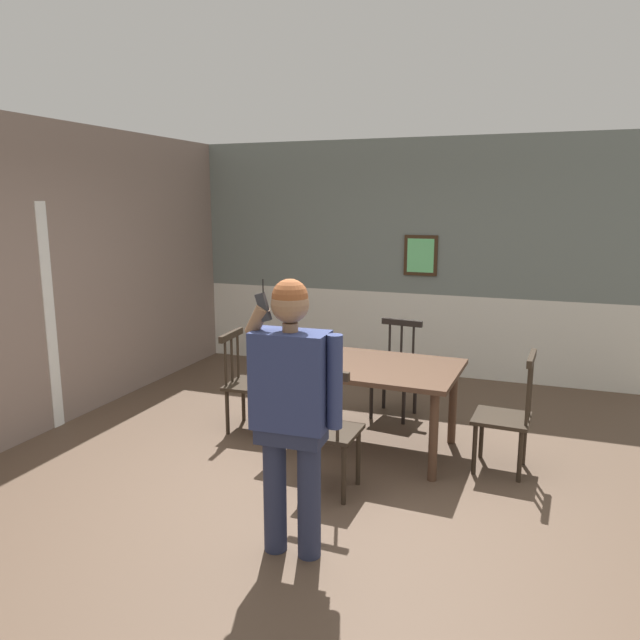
# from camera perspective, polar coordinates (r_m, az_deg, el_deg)

# --- Properties ---
(ground_plane) EXTENTS (7.31, 7.31, 0.00)m
(ground_plane) POSITION_cam_1_polar(r_m,az_deg,el_deg) (4.70, -1.30, -15.33)
(ground_plane) COLOR brown
(room_back_partition) EXTENTS (5.42, 0.17, 2.83)m
(room_back_partition) POSITION_cam_1_polar(r_m,az_deg,el_deg) (7.44, 8.15, 5.41)
(room_back_partition) COLOR slate
(room_back_partition) RESTS_ON ground_plane
(room_left_partition) EXTENTS (0.13, 6.65, 2.83)m
(room_left_partition) POSITION_cam_1_polar(r_m,az_deg,el_deg) (5.83, -27.05, 3.19)
(room_left_partition) COLOR gray
(room_left_partition) RESTS_ON ground_plane
(dining_table) EXTENTS (1.56, 1.06, 0.75)m
(dining_table) POSITION_cam_1_polar(r_m,az_deg,el_deg) (5.13, 4.50, -5.15)
(dining_table) COLOR #4C3323
(dining_table) RESTS_ON ground_plane
(chair_near_window) EXTENTS (0.47, 0.47, 0.94)m
(chair_near_window) POSITION_cam_1_polar(r_m,az_deg,el_deg) (5.99, 7.15, -4.65)
(chair_near_window) COLOR black
(chair_near_window) RESTS_ON ground_plane
(chair_by_doorway) EXTENTS (0.42, 0.42, 0.97)m
(chair_by_doorway) POSITION_cam_1_polar(r_m,az_deg,el_deg) (4.40, 0.81, -10.46)
(chair_by_doorway) COLOR #2D2319
(chair_by_doorway) RESTS_ON ground_plane
(chair_at_table_head) EXTENTS (0.47, 0.47, 0.92)m
(chair_at_table_head) POSITION_cam_1_polar(r_m,az_deg,el_deg) (5.63, -6.77, -5.87)
(chair_at_table_head) COLOR #2D2319
(chair_at_table_head) RESTS_ON ground_plane
(chair_opposite_corner) EXTENTS (0.45, 0.45, 0.96)m
(chair_opposite_corner) POSITION_cam_1_polar(r_m,az_deg,el_deg) (4.97, 17.29, -8.61)
(chair_opposite_corner) COLOR #2D2319
(chair_opposite_corner) RESTS_ON ground_plane
(person_figure) EXTENTS (0.59, 0.26, 1.68)m
(person_figure) POSITION_cam_1_polar(r_m,az_deg,el_deg) (3.51, -2.66, -7.59)
(person_figure) COLOR #282E49
(person_figure) RESTS_ON ground_plane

